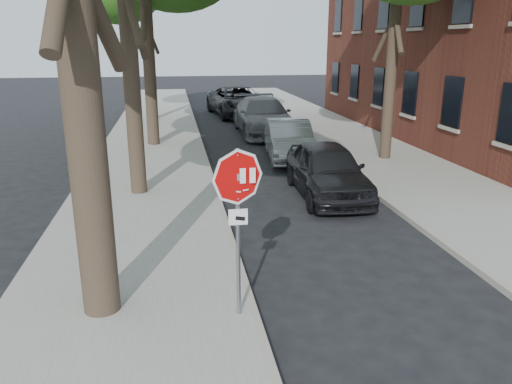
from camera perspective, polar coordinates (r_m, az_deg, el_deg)
ground at (r=8.12m, az=3.09°, el=-14.02°), size 120.00×120.00×0.00m
sidewalk_left at (r=19.26m, az=-12.04°, el=4.09°), size 4.00×55.00×0.12m
sidewalk_right at (r=20.67m, az=12.26°, el=4.92°), size 4.00×55.00×0.12m
curb_left at (r=19.27m, az=-5.94°, el=4.39°), size 0.12×55.00×0.13m
curb_right at (r=20.01m, az=6.78°, el=4.82°), size 0.12×55.00×0.13m
stop_sign at (r=7.18m, az=-2.09°, el=-1.12°), size 0.76×0.34×2.61m
car_a at (r=14.02m, az=8.14°, el=2.52°), size 1.94×4.47×1.50m
car_b at (r=18.43m, az=3.80°, el=5.94°), size 1.95×4.47×1.43m
car_c at (r=23.60m, az=0.82°, el=8.66°), size 2.37×5.81×1.69m
car_d at (r=29.69m, az=-2.04°, el=10.32°), size 3.51×6.41×1.70m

